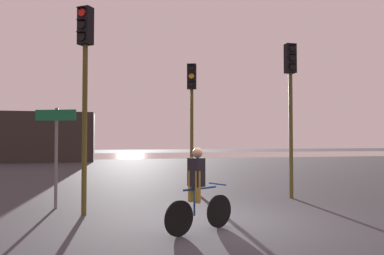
{
  "coord_description": "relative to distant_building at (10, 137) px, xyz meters",
  "views": [
    {
      "loc": [
        -2.54,
        -7.74,
        1.77
      ],
      "look_at": [
        0.5,
        5.0,
        2.2
      ],
      "focal_mm": 35.0,
      "sensor_mm": 36.0,
      "label": 1
    }
  ],
  "objects": [
    {
      "name": "traffic_light_near_left",
      "position": [
        6.86,
        -23.49,
        1.41
      ],
      "size": [
        0.41,
        0.42,
        4.94
      ],
      "rotation": [
        0.0,
        0.0,
        2.49
      ],
      "color": "#4C4719",
      "rests_on": "ground"
    },
    {
      "name": "ground_plane",
      "position": [
        9.82,
        -24.93,
        -1.99
      ],
      "size": [
        120.0,
        120.0,
        0.0
      ],
      "primitive_type": "plane",
      "color": "#333338"
    },
    {
      "name": "traffic_light_near_right",
      "position": [
        12.87,
        -22.28,
        1.27
      ],
      "size": [
        0.32,
        0.34,
        4.72
      ],
      "rotation": [
        0.0,
        0.0,
        3.14
      ],
      "color": "#4C4719",
      "rests_on": "ground"
    },
    {
      "name": "direction_sign_post",
      "position": [
        6.1,
        -22.42,
        -0.29
      ],
      "size": [
        1.04,
        0.4,
        2.6
      ],
      "rotation": [
        0.0,
        0.0,
        2.79
      ],
      "color": "slate",
      "rests_on": "ground"
    },
    {
      "name": "distant_building",
      "position": [
        0.0,
        0.0,
        0.0
      ],
      "size": [
        13.1,
        4.0,
        3.98
      ],
      "primitive_type": "cube",
      "color": "#2D2823",
      "rests_on": "ground"
    },
    {
      "name": "traffic_light_center",
      "position": [
        10.37,
        -19.71,
        1.13
      ],
      "size": [
        0.38,
        0.4,
        4.49
      ],
      "rotation": [
        0.0,
        0.0,
        2.82
      ],
      "color": "#4C4719",
      "rests_on": "ground"
    },
    {
      "name": "cyclist",
      "position": [
        9.06,
        -25.7,
        -1.17
      ],
      "size": [
        1.53,
        0.86,
        1.62
      ],
      "rotation": [
        0.0,
        0.0,
        -1.08
      ],
      "color": "black",
      "rests_on": "ground"
    },
    {
      "name": "water_strip",
      "position": [
        9.82,
        10.0,
        -1.99
      ],
      "size": [
        80.0,
        16.0,
        0.01
      ],
      "primitive_type": "cube",
      "color": "#9E937F",
      "rests_on": "ground"
    }
  ]
}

